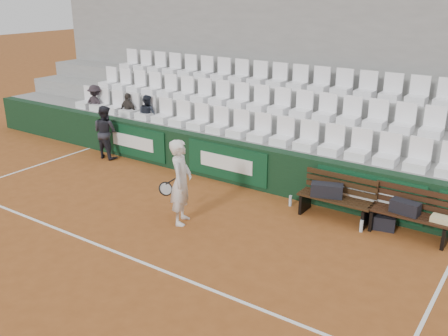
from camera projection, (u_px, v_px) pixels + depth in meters
ground at (115, 252)px, 8.81m from camera, size 80.00×80.00×0.00m
court_baseline at (115, 252)px, 8.81m from camera, size 18.00×0.06×0.01m
back_barrier at (240, 164)px, 11.70m from camera, size 18.00×0.34×1.00m
grandstand_tier_front at (251, 156)px, 12.23m from camera, size 18.00×0.95×1.00m
grandstand_tier_mid at (271, 138)px, 12.89m from camera, size 18.00×0.95×1.45m
grandstand_tier_back at (288, 122)px, 13.55m from camera, size 18.00×0.95×1.90m
grandstand_rear_wall at (301, 73)px, 13.61m from camera, size 18.00×0.30×4.40m
seat_row_front at (248, 125)px, 11.82m from camera, size 11.90×0.44×0.63m
seat_row_mid at (268, 100)px, 12.40m from camera, size 11.90×0.44×0.63m
seat_row_back at (287, 76)px, 12.98m from camera, size 11.90×0.44×0.63m
bench_left at (335, 208)px, 10.01m from camera, size 1.50×0.56×0.45m
bench_right at (409, 225)px, 9.31m from camera, size 1.50×0.56×0.45m
sports_bag_left at (327, 190)px, 9.96m from camera, size 0.68×0.46×0.27m
sports_bag_right at (405, 207)px, 9.22m from camera, size 0.55×0.31×0.24m
towel at (441, 219)px, 8.91m from camera, size 0.35×0.26×0.09m
sports_bag_ground at (383, 222)px, 9.61m from camera, size 0.50×0.36×0.28m
water_bottle_near at (290, 201)px, 10.62m from camera, size 0.07×0.07×0.24m
water_bottle_far at (361, 226)px, 9.50m from camera, size 0.07×0.07×0.24m
tennis_player at (181, 182)px, 9.64m from camera, size 0.81×0.73×1.71m
ball_kid at (105, 132)px, 13.43m from camera, size 0.71×0.55×1.45m
spectator_a at (94, 89)px, 14.57m from camera, size 0.77×0.47×1.16m
spectator_b at (128, 96)px, 13.88m from camera, size 0.64×0.29×1.08m
spectator_c at (147, 99)px, 13.50m from camera, size 0.55×0.44×1.11m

